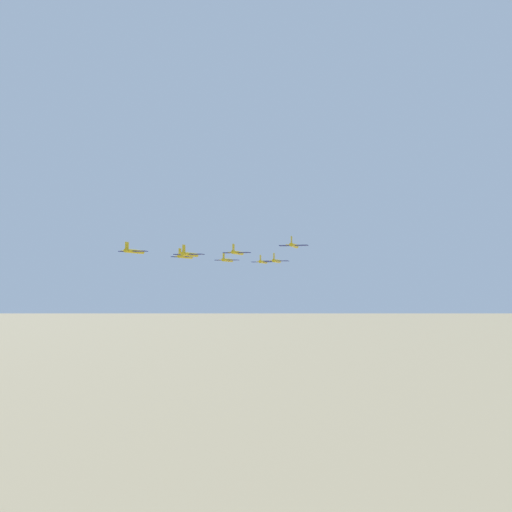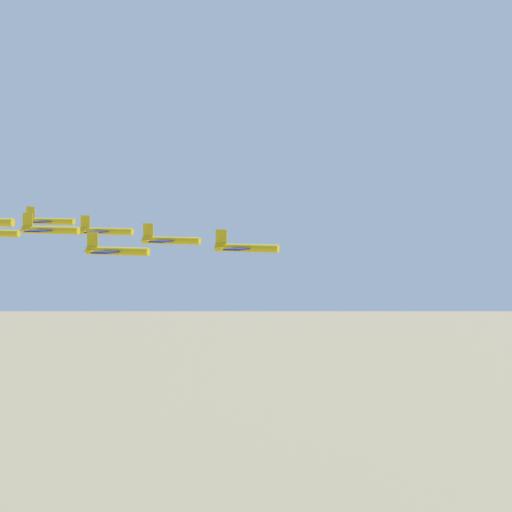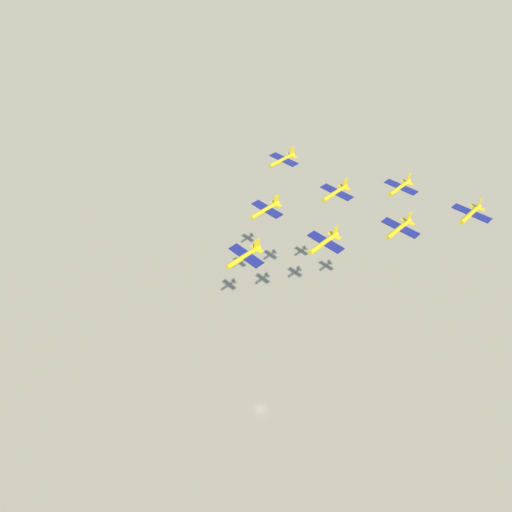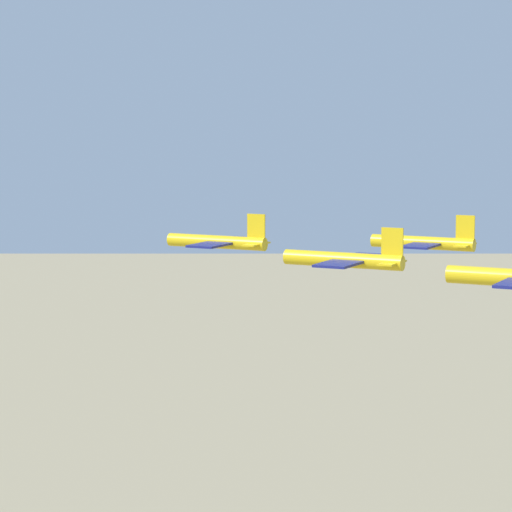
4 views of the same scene
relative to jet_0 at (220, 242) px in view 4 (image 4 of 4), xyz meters
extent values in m
cylinder|color=gold|center=(0.18, 0.37, -0.05)|extent=(5.68, 9.89, 1.27)
cube|color=navy|center=(-0.12, -0.25, -0.05)|extent=(9.92, 6.73, 0.21)
cube|color=gold|center=(-1.68, -3.46, 1.54)|extent=(0.95, 1.73, 2.54)
cube|color=gold|center=(-1.68, -3.46, -0.05)|extent=(3.87, 2.76, 0.14)
cylinder|color=gold|center=(-16.56, -10.75, 0.25)|extent=(5.68, 9.89, 1.27)
cube|color=navy|center=(-16.86, -11.37, 0.25)|extent=(9.92, 6.73, 0.21)
cube|color=gold|center=(-18.42, -14.58, 1.83)|extent=(0.95, 1.73, 2.54)
cube|color=gold|center=(-18.42, -14.58, 0.25)|extent=(3.87, 2.76, 0.14)
cylinder|color=gold|center=(1.77, -19.66, -0.29)|extent=(5.68, 9.89, 1.27)
cube|color=navy|center=(1.46, -20.28, -0.29)|extent=(9.92, 6.73, 0.21)
cube|color=gold|center=(-0.10, -23.50, 1.30)|extent=(0.95, 1.73, 2.54)
cube|color=gold|center=(-0.10, -23.50, -0.29)|extent=(3.87, 2.76, 0.14)
camera|label=1|loc=(-32.29, -171.21, -5.46)|focal=28.00mm
camera|label=2|loc=(187.59, -18.43, 11.92)|focal=85.00mm
camera|label=3|loc=(-26.60, 65.26, 63.50)|focal=28.00mm
camera|label=4|loc=(-115.66, -4.30, 12.34)|focal=85.00mm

